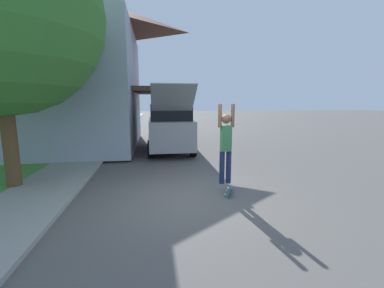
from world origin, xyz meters
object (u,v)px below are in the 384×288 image
at_px(suv_parked, 170,126).
at_px(skateboard, 229,190).
at_px(skateboarder, 226,143).
at_px(car_down_street, 166,120).
at_px(lawn_tree_far, 88,53).

xyz_separation_m(suv_parked, skateboard, (1.13, -6.03, -1.10)).
bearing_deg(skateboarder, skateboard, -2.42).
xyz_separation_m(car_down_street, skateboarder, (0.61, -18.40, 0.70)).
distance_m(lawn_tree_far, suv_parked, 8.57).
distance_m(suv_parked, car_down_street, 12.39).
relative_size(suv_parked, skateboard, 7.28).
xyz_separation_m(car_down_street, skateboard, (0.72, -18.40, -0.53)).
relative_size(car_down_street, skateboard, 6.18).
bearing_deg(skateboarder, lawn_tree_far, 116.20).
xyz_separation_m(lawn_tree_far, suv_parked, (4.79, -5.75, -4.18)).
xyz_separation_m(suv_parked, car_down_street, (0.40, 12.37, -0.57)).
relative_size(suv_parked, car_down_street, 1.18).
relative_size(lawn_tree_far, skateboarder, 3.98).
bearing_deg(skateboarder, suv_parked, 99.52).
height_order(lawn_tree_far, car_down_street, lawn_tree_far).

